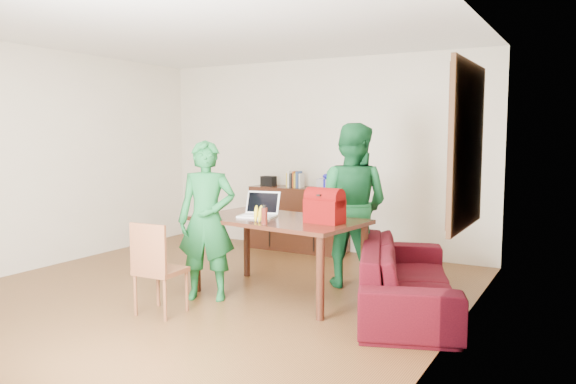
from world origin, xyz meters
The scene contains 10 objects.
room centered at (0.01, 0.13, 1.31)m, with size 5.20×5.70×2.90m.
table centered at (0.67, 0.43, 0.70)m, with size 1.82×1.18×0.80m.
chair centered at (0.02, -0.62, 0.25)m, with size 0.41×0.39×0.86m.
person_near centered at (0.11, -0.03, 0.80)m, with size 0.58×0.38×1.59m, color #145C28.
person_far centered at (1.17, 1.14, 0.89)m, with size 0.86×0.67×1.77m, color #145D2D.
laptop centered at (0.44, 0.38, 0.85)m, with size 0.40×0.32×0.26m.
bananas centered at (0.64, 0.12, 0.83)m, with size 0.17×0.11×0.06m, color yellow, non-canonical shape.
bottle centered at (0.74, 0.04, 0.89)m, with size 0.06×0.06×0.18m, color #511A12.
red_bag centered at (1.21, 0.38, 0.94)m, with size 0.36×0.21×0.27m, color maroon.
sofa centered at (1.95, 0.64, 0.31)m, with size 2.13×0.83×0.62m, color #360712.
Camera 1 is at (3.49, -4.46, 1.66)m, focal length 35.00 mm.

